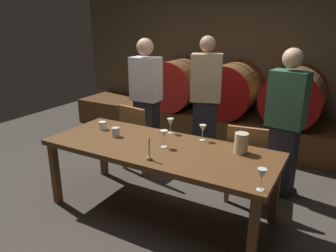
{
  "coord_description": "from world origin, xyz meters",
  "views": [
    {
      "loc": [
        1.55,
        -2.61,
        1.9
      ],
      "look_at": [
        0.05,
        0.05,
        0.89
      ],
      "focal_mm": 34.49,
      "sensor_mm": 36.0,
      "label": 1
    }
  ],
  "objects_px": {
    "wine_barrel_right": "(294,96)",
    "candle_center": "(149,153)",
    "guest_right": "(285,123)",
    "wine_glass_center_left": "(164,135)",
    "cup_right": "(116,132)",
    "wine_glass_far_left": "(170,123)",
    "wine_barrel_left": "(179,84)",
    "guest_center": "(205,103)",
    "pitcher": "(241,143)",
    "chair_right": "(247,160)",
    "wine_barrel_center": "(232,90)",
    "chair_left": "(138,135)",
    "guest_left": "(146,100)",
    "wine_glass_far_right": "(262,175)",
    "wine_glass_center_right": "(203,129)",
    "cup_left": "(103,126)",
    "dining_table": "(159,153)"
  },
  "relations": [
    {
      "from": "wine_barrel_right",
      "to": "candle_center",
      "type": "xyz_separation_m",
      "value": [
        -0.77,
        -2.62,
        -0.06
      ]
    },
    {
      "from": "wine_barrel_right",
      "to": "guest_right",
      "type": "bearing_deg",
      "value": -84.73
    },
    {
      "from": "wine_glass_center_left",
      "to": "cup_right",
      "type": "bearing_deg",
      "value": 179.16
    },
    {
      "from": "wine_glass_far_left",
      "to": "cup_right",
      "type": "height_order",
      "value": "wine_glass_far_left"
    },
    {
      "from": "wine_barrel_left",
      "to": "wine_glass_center_left",
      "type": "bearing_deg",
      "value": -65.5
    },
    {
      "from": "guest_center",
      "to": "pitcher",
      "type": "bearing_deg",
      "value": 109.03
    },
    {
      "from": "chair_right",
      "to": "wine_glass_center_left",
      "type": "xyz_separation_m",
      "value": [
        -0.64,
        -0.64,
        0.37
      ]
    },
    {
      "from": "wine_barrel_center",
      "to": "candle_center",
      "type": "height_order",
      "value": "wine_barrel_center"
    },
    {
      "from": "chair_left",
      "to": "guest_right",
      "type": "height_order",
      "value": "guest_right"
    },
    {
      "from": "guest_center",
      "to": "wine_glass_far_left",
      "type": "xyz_separation_m",
      "value": [
        -0.03,
        -0.87,
        -0.03
      ]
    },
    {
      "from": "guest_right",
      "to": "cup_right",
      "type": "bearing_deg",
      "value": 42.03
    },
    {
      "from": "wine_barrel_center",
      "to": "guest_right",
      "type": "distance_m",
      "value": 1.67
    },
    {
      "from": "chair_left",
      "to": "guest_left",
      "type": "bearing_deg",
      "value": -67.73
    },
    {
      "from": "wine_barrel_right",
      "to": "guest_center",
      "type": "xyz_separation_m",
      "value": [
        -0.92,
        -1.05,
        0.02
      ]
    },
    {
      "from": "wine_glass_center_left",
      "to": "wine_glass_far_right",
      "type": "bearing_deg",
      "value": -19.98
    },
    {
      "from": "chair_left",
      "to": "cup_right",
      "type": "xyz_separation_m",
      "value": [
        0.2,
        -0.7,
        0.29
      ]
    },
    {
      "from": "chair_left",
      "to": "wine_glass_center_right",
      "type": "height_order",
      "value": "wine_glass_center_right"
    },
    {
      "from": "guest_left",
      "to": "cup_right",
      "type": "bearing_deg",
      "value": 104.38
    },
    {
      "from": "wine_glass_center_right",
      "to": "cup_right",
      "type": "height_order",
      "value": "wine_glass_center_right"
    },
    {
      "from": "chair_left",
      "to": "pitcher",
      "type": "bearing_deg",
      "value": 170.15
    },
    {
      "from": "guest_center",
      "to": "wine_glass_center_left",
      "type": "relative_size",
      "value": 10.09
    },
    {
      "from": "wine_barrel_left",
      "to": "wine_glass_center_right",
      "type": "relative_size",
      "value": 5.33
    },
    {
      "from": "chair_left",
      "to": "cup_right",
      "type": "relative_size",
      "value": 9.13
    },
    {
      "from": "cup_left",
      "to": "dining_table",
      "type": "bearing_deg",
      "value": -8.78
    },
    {
      "from": "wine_glass_far_left",
      "to": "pitcher",
      "type": "bearing_deg",
      "value": -10.52
    },
    {
      "from": "wine_barrel_left",
      "to": "cup_right",
      "type": "height_order",
      "value": "wine_barrel_left"
    },
    {
      "from": "chair_left",
      "to": "chair_right",
      "type": "xyz_separation_m",
      "value": [
        1.43,
        -0.07,
        0.0
      ]
    },
    {
      "from": "candle_center",
      "to": "guest_right",
      "type": "bearing_deg",
      "value": 55.94
    },
    {
      "from": "guest_left",
      "to": "cup_right",
      "type": "relative_size",
      "value": 17.39
    },
    {
      "from": "guest_right",
      "to": "wine_glass_far_right",
      "type": "distance_m",
      "value": 1.37
    },
    {
      "from": "guest_left",
      "to": "cup_left",
      "type": "distance_m",
      "value": 0.92
    },
    {
      "from": "cup_right",
      "to": "guest_left",
      "type": "bearing_deg",
      "value": 105.46
    },
    {
      "from": "guest_right",
      "to": "wine_glass_center_right",
      "type": "xyz_separation_m",
      "value": [
        -0.68,
        -0.65,
        0.02
      ]
    },
    {
      "from": "wine_barrel_center",
      "to": "pitcher",
      "type": "xyz_separation_m",
      "value": [
        0.8,
        -2.07,
        -0.03
      ]
    },
    {
      "from": "guest_left",
      "to": "guest_right",
      "type": "height_order",
      "value": "guest_left"
    },
    {
      "from": "wine_glass_center_right",
      "to": "dining_table",
      "type": "bearing_deg",
      "value": -130.16
    },
    {
      "from": "wine_barrel_center",
      "to": "wine_glass_far_right",
      "type": "relative_size",
      "value": 5.2
    },
    {
      "from": "guest_center",
      "to": "guest_right",
      "type": "relative_size",
      "value": 1.05
    },
    {
      "from": "dining_table",
      "to": "chair_left",
      "type": "bearing_deg",
      "value": 136.06
    },
    {
      "from": "chair_left",
      "to": "candle_center",
      "type": "xyz_separation_m",
      "value": [
        0.83,
        -1.03,
        0.3
      ]
    },
    {
      "from": "wine_glass_center_left",
      "to": "wine_barrel_center",
      "type": "bearing_deg",
      "value": 92.88
    },
    {
      "from": "wine_glass_center_right",
      "to": "pitcher",
      "type": "bearing_deg",
      "value": -15.56
    },
    {
      "from": "dining_table",
      "to": "chair_left",
      "type": "distance_m",
      "value": 1.04
    },
    {
      "from": "wine_barrel_left",
      "to": "dining_table",
      "type": "distance_m",
      "value": 2.52
    },
    {
      "from": "wine_glass_center_right",
      "to": "chair_left",
      "type": "bearing_deg",
      "value": 161.08
    },
    {
      "from": "chair_right",
      "to": "cup_left",
      "type": "distance_m",
      "value": 1.61
    },
    {
      "from": "chair_left",
      "to": "guest_center",
      "type": "distance_m",
      "value": 0.96
    },
    {
      "from": "wine_barrel_left",
      "to": "wine_barrel_right",
      "type": "distance_m",
      "value": 1.86
    },
    {
      "from": "wine_barrel_center",
      "to": "dining_table",
      "type": "bearing_deg",
      "value": -88.41
    },
    {
      "from": "cup_left",
      "to": "wine_glass_far_left",
      "type": "bearing_deg",
      "value": 20.13
    }
  ]
}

